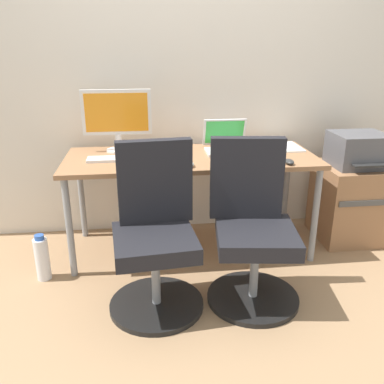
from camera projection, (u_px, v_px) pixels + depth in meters
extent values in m
plane|color=#9E7A56|center=(191.00, 247.00, 3.06)|extent=(5.28, 5.28, 0.00)
cube|color=silver|center=(184.00, 62.00, 3.00)|extent=(4.40, 0.04, 2.60)
cube|color=#996B47|center=(191.00, 158.00, 2.82)|extent=(1.71, 0.68, 0.03)
cylinder|color=gray|center=(69.00, 228.00, 2.58)|extent=(0.04, 0.04, 0.67)
cylinder|color=gray|center=(315.00, 216.00, 2.76)|extent=(0.04, 0.04, 0.67)
cylinder|color=gray|center=(82.00, 196.00, 3.12)|extent=(0.04, 0.04, 0.67)
cylinder|color=gray|center=(286.00, 187.00, 3.31)|extent=(0.04, 0.04, 0.67)
cylinder|color=black|center=(157.00, 304.00, 2.37)|extent=(0.54, 0.54, 0.03)
cylinder|color=gray|center=(156.00, 276.00, 2.31)|extent=(0.05, 0.05, 0.34)
cube|color=black|center=(155.00, 242.00, 2.23)|extent=(0.48, 0.48, 0.09)
cube|color=black|center=(155.00, 182.00, 2.31)|extent=(0.42, 0.11, 0.48)
cylinder|color=black|center=(253.00, 297.00, 2.43)|extent=(0.54, 0.54, 0.03)
cylinder|color=gray|center=(254.00, 270.00, 2.37)|extent=(0.05, 0.05, 0.34)
cube|color=black|center=(256.00, 237.00, 2.30)|extent=(0.49, 0.49, 0.09)
cube|color=black|center=(247.00, 178.00, 2.37)|extent=(0.43, 0.12, 0.48)
cube|color=#996B47|center=(351.00, 202.00, 3.13)|extent=(0.49, 0.48, 0.58)
cube|color=#4C4C4C|center=(369.00, 203.00, 2.87)|extent=(0.44, 0.01, 0.04)
cube|color=#515156|center=(358.00, 150.00, 2.99)|extent=(0.38, 0.34, 0.24)
cube|color=#262626|center=(371.00, 165.00, 2.82)|extent=(0.27, 0.06, 0.01)
cylinder|color=white|center=(42.00, 259.00, 2.61)|extent=(0.09, 0.09, 0.28)
cylinder|color=#2D59B2|center=(39.00, 237.00, 2.56)|extent=(0.06, 0.06, 0.03)
cylinder|color=silver|center=(119.00, 150.00, 2.95)|extent=(0.18, 0.18, 0.01)
cylinder|color=silver|center=(119.00, 142.00, 2.93)|extent=(0.04, 0.04, 0.11)
cube|color=silver|center=(117.00, 112.00, 2.85)|extent=(0.48, 0.03, 0.31)
cube|color=orange|center=(117.00, 113.00, 2.84)|extent=(0.43, 0.00, 0.26)
cube|color=silver|center=(228.00, 151.00, 2.90)|extent=(0.31, 0.22, 0.02)
cube|color=silver|center=(224.00, 132.00, 2.99)|extent=(0.31, 0.08, 0.20)
cube|color=green|center=(225.00, 132.00, 2.99)|extent=(0.28, 0.06, 0.17)
cube|color=silver|center=(113.00, 159.00, 2.71)|extent=(0.34, 0.12, 0.02)
cube|color=#515156|center=(243.00, 164.00, 2.60)|extent=(0.34, 0.12, 0.02)
ellipsoid|color=#2D2D2D|center=(289.00, 162.00, 2.63)|extent=(0.06, 0.10, 0.03)
ellipsoid|color=#B7B7B7|center=(189.00, 164.00, 2.58)|extent=(0.06, 0.10, 0.03)
cylinder|color=teal|center=(171.00, 155.00, 2.66)|extent=(0.08, 0.08, 0.09)
cylinder|color=slate|center=(229.00, 138.00, 3.10)|extent=(0.07, 0.07, 0.10)
cube|color=black|center=(135.00, 165.00, 2.59)|extent=(0.07, 0.14, 0.01)
cube|color=white|center=(285.00, 147.00, 3.03)|extent=(0.21, 0.30, 0.01)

